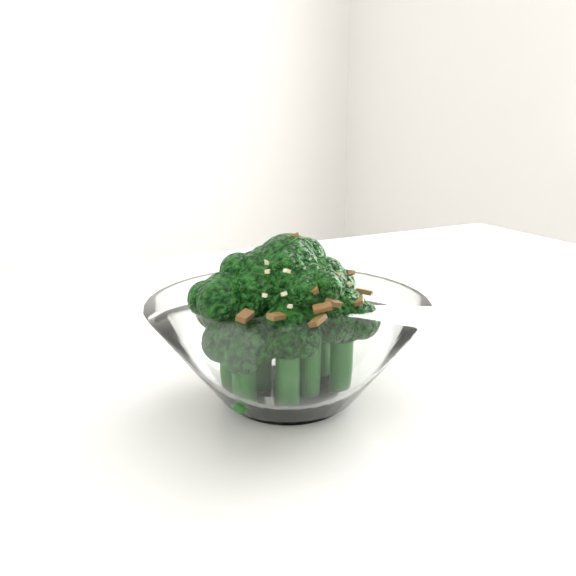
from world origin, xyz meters
TOP-DOWN VIEW (x-y plane):
  - table at (-0.03, -0.01)m, footprint 1.34×1.03m
  - broccoli_dish at (-0.13, -0.10)m, footprint 0.21×0.21m

SIDE VIEW (x-z plane):
  - table at x=-0.03m, z-range 0.31..1.06m
  - broccoli_dish at x=-0.13m, z-range 0.74..0.87m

